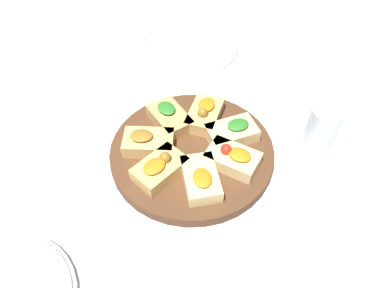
% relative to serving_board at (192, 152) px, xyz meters
% --- Properties ---
extents(ground_plane, '(3.00, 3.00, 0.00)m').
position_rel_serving_board_xyz_m(ground_plane, '(0.00, 0.00, -0.01)').
color(ground_plane, silver).
extents(serving_board, '(0.31, 0.31, 0.02)m').
position_rel_serving_board_xyz_m(serving_board, '(0.00, 0.00, 0.00)').
color(serving_board, '#51331E').
rests_on(serving_board, ground_plane).
extents(focaccia_slice_0, '(0.11, 0.10, 0.04)m').
position_rel_serving_board_xyz_m(focaccia_slice_0, '(0.06, -0.06, 0.03)').
color(focaccia_slice_0, '#E5C689').
rests_on(focaccia_slice_0, serving_board).
extents(focaccia_slice_1, '(0.10, 0.07, 0.04)m').
position_rel_serving_board_xyz_m(focaccia_slice_1, '(0.08, 0.01, 0.03)').
color(focaccia_slice_1, tan).
rests_on(focaccia_slice_1, serving_board).
extents(focaccia_slice_2, '(0.10, 0.11, 0.04)m').
position_rel_serving_board_xyz_m(focaccia_slice_2, '(0.04, 0.07, 0.03)').
color(focaccia_slice_2, tan).
rests_on(focaccia_slice_2, serving_board).
extents(focaccia_slice_3, '(0.09, 0.11, 0.04)m').
position_rel_serving_board_xyz_m(focaccia_slice_3, '(-0.03, 0.07, 0.03)').
color(focaccia_slice_3, tan).
rests_on(focaccia_slice_3, serving_board).
extents(focaccia_slice_4, '(0.10, 0.08, 0.04)m').
position_rel_serving_board_xyz_m(focaccia_slice_4, '(-0.08, 0.02, 0.03)').
color(focaccia_slice_4, tan).
rests_on(focaccia_slice_4, serving_board).
extents(focaccia_slice_5, '(0.11, 0.10, 0.04)m').
position_rel_serving_board_xyz_m(focaccia_slice_5, '(-0.06, -0.05, 0.03)').
color(focaccia_slice_5, '#E5C689').
rests_on(focaccia_slice_5, serving_board).
extents(focaccia_slice_6, '(0.06, 0.09, 0.04)m').
position_rel_serving_board_xyz_m(focaccia_slice_6, '(-0.00, -0.08, 0.03)').
color(focaccia_slice_6, '#E5C689').
rests_on(focaccia_slice_6, serving_board).
extents(plate_right, '(0.25, 0.25, 0.02)m').
position_rel_serving_board_xyz_m(plate_right, '(0.32, 0.17, -0.00)').
color(plate_right, white).
rests_on(plate_right, ground_plane).
extents(water_glass, '(0.06, 0.06, 0.09)m').
position_rel_serving_board_xyz_m(water_glass, '(0.14, -0.21, 0.03)').
color(water_glass, silver).
rests_on(water_glass, ground_plane).
extents(napkin_stack, '(0.14, 0.12, 0.01)m').
position_rel_serving_board_xyz_m(napkin_stack, '(-0.01, -0.33, -0.01)').
color(napkin_stack, white).
rests_on(napkin_stack, ground_plane).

